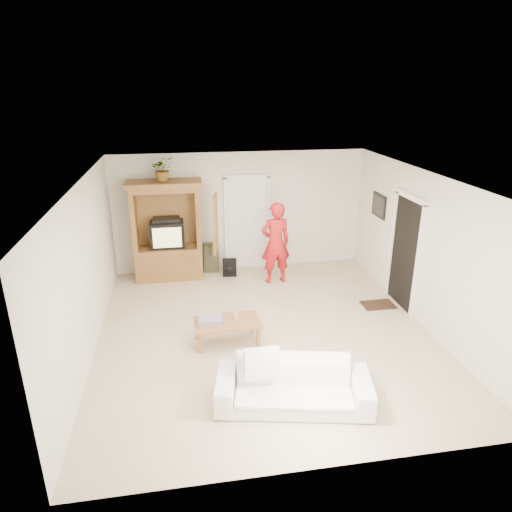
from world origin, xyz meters
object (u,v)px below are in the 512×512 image
Objects in this scene: man at (276,243)px; sofa at (293,385)px; armoire at (169,237)px; coffee_table at (227,324)px.

man is 0.87× the size of sofa.
coffee_table is at bearing -72.52° from armoire.
man is at bearing 58.51° from coffee_table.
man is 2.64m from coffee_table.
man is (2.17, -0.64, -0.04)m from armoire.
sofa is 1.79m from coffee_table.
armoire reaches higher than sofa.
armoire is 4.87m from sofa.
armoire is 1.96× the size of coffee_table.
man reaches higher than coffee_table.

